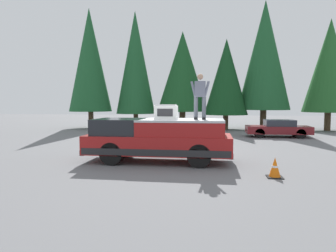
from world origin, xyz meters
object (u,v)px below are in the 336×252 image
Objects in this scene: pickup_truck at (159,139)px; parked_car_maroon at (278,128)px; compressor_unit at (166,112)px; person_on_truck_bed at (200,95)px; traffic_cone at (275,168)px.

parked_car_maroon is (9.46, -6.43, -0.29)m from pickup_truck.
person_on_truck_bed is (-0.11, -1.29, 0.62)m from compressor_unit.
person_on_truck_bed is 3.77m from traffic_cone.
compressor_unit is at bearing 146.84° from parked_car_maroon.
person_on_truck_bed is 0.41× the size of parked_car_maroon.
compressor_unit is 1.35× the size of traffic_cone.
traffic_cone is at bearing 167.62° from parked_car_maroon.
pickup_truck is 4.42m from traffic_cone.
parked_car_maroon is at bearing -27.05° from person_on_truck_bed.
pickup_truck is 3.28× the size of person_on_truck_bed.
pickup_truck is 8.94× the size of traffic_cone.
compressor_unit is at bearing 61.15° from traffic_cone.
compressor_unit is at bearing -77.43° from pickup_truck.
compressor_unit reaches higher than parked_car_maroon.
parked_car_maroon reaches higher than traffic_cone.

